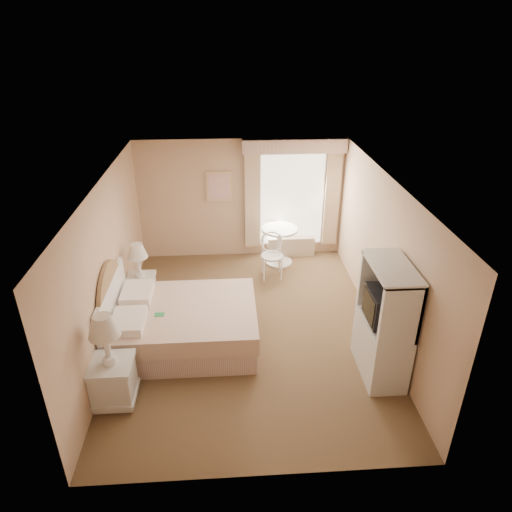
{
  "coord_description": "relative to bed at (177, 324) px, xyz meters",
  "views": [
    {
      "loc": [
        -0.29,
        -6.14,
        4.49
      ],
      "look_at": [
        0.14,
        0.3,
        1.19
      ],
      "focal_mm": 32.0,
      "sensor_mm": 36.0,
      "label": 1
    }
  ],
  "objects": [
    {
      "name": "window",
      "position": [
        2.17,
        2.96,
        0.97
      ],
      "size": [
        2.05,
        0.22,
        2.51
      ],
      "color": "white",
      "rests_on": "room"
    },
    {
      "name": "nightstand_far",
      "position": [
        -0.72,
        1.18,
        0.08
      ],
      "size": [
        0.48,
        0.48,
        1.17
      ],
      "color": "silver",
      "rests_on": "room"
    },
    {
      "name": "framed_art",
      "position": [
        0.67,
        3.02,
        1.18
      ],
      "size": [
        0.52,
        0.04,
        0.62
      ],
      "color": "#D7B484",
      "rests_on": "room"
    },
    {
      "name": "cafe_chair",
      "position": [
        1.66,
        2.07,
        0.16
      ],
      "size": [
        0.44,
        0.44,
        0.91
      ],
      "rotation": [
        0.0,
        0.0,
        -0.0
      ],
      "color": "white",
      "rests_on": "room"
    },
    {
      "name": "nightstand_near",
      "position": [
        -0.72,
        -1.18,
        0.14
      ],
      "size": [
        0.55,
        0.55,
        1.34
      ],
      "color": "silver",
      "rests_on": "room"
    },
    {
      "name": "armoire",
      "position": [
        2.93,
        -0.83,
        0.35
      ],
      "size": [
        0.52,
        1.04,
        1.72
      ],
      "color": "silver",
      "rests_on": "room"
    },
    {
      "name": "bed",
      "position": [
        0.0,
        0.0,
        0.0
      ],
      "size": [
        2.19,
        1.72,
        1.53
      ],
      "color": "tan",
      "rests_on": "room"
    },
    {
      "name": "round_table",
      "position": [
        1.87,
        2.59,
        0.16
      ],
      "size": [
        0.74,
        0.74,
        0.78
      ],
      "color": "white",
      "rests_on": "room"
    },
    {
      "name": "room",
      "position": [
        1.12,
        0.31,
        0.88
      ],
      "size": [
        4.21,
        5.51,
        2.51
      ],
      "color": "brown",
      "rests_on": "ground"
    }
  ]
}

